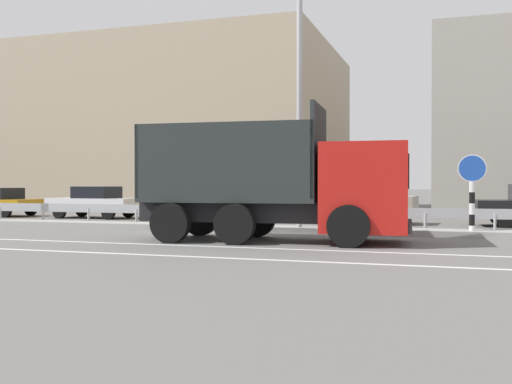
{
  "coord_description": "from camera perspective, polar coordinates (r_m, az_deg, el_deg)",
  "views": [
    {
      "loc": [
        6.93,
        -16.43,
        1.54
      ],
      "look_at": [
        1.39,
        0.51,
        1.3
      ],
      "focal_mm": 42.0,
      "sensor_mm": 36.0,
      "label": 1
    }
  ],
  "objects": [
    {
      "name": "parked_car_3",
      "position": [
        27.93,
        -15.08,
        -0.94
      ],
      "size": [
        4.09,
        1.92,
        1.43
      ],
      "rotation": [
        0.0,
        0.0,
        1.55
      ],
      "color": "silver",
      "rests_on": "ground_plane"
    },
    {
      "name": "dump_truck",
      "position": [
        15.89,
        4.87,
        -0.0
      ],
      "size": [
        7.32,
        3.03,
        3.61
      ],
      "rotation": [
        0.0,
        0.0,
        -1.5
      ],
      "color": "red",
      "rests_on": "ground_plane"
    },
    {
      "name": "median_road_sign",
      "position": [
        18.5,
        19.89,
        -0.04
      ],
      "size": [
        0.8,
        0.16,
        2.4
      ],
      "color": "white",
      "rests_on": "ground_plane"
    },
    {
      "name": "lane_strip_1",
      "position": [
        12.53,
        -3.56,
        -6.26
      ],
      "size": [
        62.1,
        0.16,
        0.01
      ],
      "primitive_type": "cube",
      "color": "silver",
      "rests_on": "ground_plane"
    },
    {
      "name": "background_building_0",
      "position": [
        39.48,
        -8.75,
        5.66
      ],
      "size": [
        21.82,
        14.34,
        9.83
      ],
      "primitive_type": "cube",
      "color": "tan",
      "rests_on": "ground_plane"
    },
    {
      "name": "median_guardrail",
      "position": [
        20.78,
        -1.41,
        -1.9
      ],
      "size": [
        62.1,
        0.09,
        0.78
      ],
      "color": "#9EA0A5",
      "rests_on": "ground_plane"
    },
    {
      "name": "parked_car_4",
      "position": [
        25.41,
        -4.62,
        -1.06
      ],
      "size": [
        4.25,
        2.12,
        1.43
      ],
      "rotation": [
        0.0,
        0.0,
        1.55
      ],
      "color": "#B27A14",
      "rests_on": "ground_plane"
    },
    {
      "name": "lane_strip_0",
      "position": [
        14.44,
        -0.56,
        -5.33
      ],
      "size": [
        62.1,
        0.16,
        0.01
      ],
      "primitive_type": "cube",
      "color": "silver",
      "rests_on": "ground_plane"
    },
    {
      "name": "ground_plane",
      "position": [
        17.9,
        -4.76,
        -4.16
      ],
      "size": [
        320.0,
        320.0,
        0.0
      ],
      "primitive_type": "plane",
      "color": "#605E5B"
    },
    {
      "name": "street_lamp_2",
      "position": [
        19.23,
        4.03,
        13.86
      ],
      "size": [
        0.7,
        2.58,
        10.71
      ],
      "color": "#ADADB2",
      "rests_on": "ground_plane"
    },
    {
      "name": "parked_car_5",
      "position": [
        23.77,
        9.34,
        -1.09
      ],
      "size": [
        4.77,
        2.14,
        1.51
      ],
      "rotation": [
        0.0,
        0.0,
        -1.65
      ],
      "color": "gray",
      "rests_on": "ground_plane"
    },
    {
      "name": "median_island",
      "position": [
        19.8,
        -2.45,
        -3.43
      ],
      "size": [
        34.15,
        1.1,
        0.18
      ],
      "primitive_type": "cube",
      "color": "gray",
      "rests_on": "ground_plane"
    }
  ]
}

